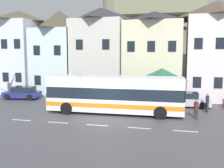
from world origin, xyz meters
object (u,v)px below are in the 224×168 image
object	(u,v)px
transit_bus	(115,95)
parked_car_02	(68,95)
bus_shelter	(162,75)
pedestrian_01	(179,101)
townhouse_00	(21,52)
public_bench	(172,98)
hilltop_castle	(160,44)
parked_car_03	(185,100)
townhouse_03	(154,54)
townhouse_04	(216,51)
townhouse_01	(60,52)
parked_car_01	(23,93)
townhouse_02	(101,52)
pedestrian_00	(196,108)
pedestrian_02	(207,102)

from	to	relation	value
transit_bus	parked_car_02	size ratio (longest dim) A/B	2.52
bus_shelter	pedestrian_01	bearing A→B (deg)	-55.72
townhouse_00	public_bench	size ratio (longest dim) A/B	6.10
pedestrian_01	public_bench	distance (m)	4.47
hilltop_castle	parked_car_03	xyz separation A→B (m)	(3.99, -24.77, -6.00)
hilltop_castle	parked_car_03	bearing A→B (deg)	-80.84
hilltop_castle	parked_car_02	size ratio (longest dim) A/B	9.22
townhouse_03	pedestrian_01	bearing A→B (deg)	-69.56
parked_car_03	hilltop_castle	bearing A→B (deg)	98.29
townhouse_04	transit_bus	size ratio (longest dim) A/B	0.93
townhouse_03	bus_shelter	bearing A→B (deg)	-76.82
townhouse_01	townhouse_04	bearing A→B (deg)	-2.33
parked_car_03	transit_bus	bearing A→B (deg)	-143.93
parked_car_03	parked_car_01	bearing A→B (deg)	178.70
townhouse_00	parked_car_03	xyz separation A→B (m)	(20.80, -5.47, -4.55)
pedestrian_01	townhouse_01	bearing A→B (deg)	151.33
transit_bus	parked_car_03	bearing A→B (deg)	35.57
townhouse_00	public_bench	distance (m)	20.43
pedestrian_01	public_bench	world-z (taller)	pedestrian_01
townhouse_02	parked_car_01	bearing A→B (deg)	-144.88
townhouse_01	townhouse_02	distance (m)	5.46
transit_bus	parked_car_02	bearing A→B (deg)	141.87
townhouse_02	public_bench	distance (m)	10.40
townhouse_00	townhouse_02	distance (m)	11.00
townhouse_03	parked_car_02	bearing A→B (deg)	-149.26
townhouse_02	parked_car_03	bearing A→B (deg)	-28.96
hilltop_castle	public_bench	bearing A→B (deg)	-83.16
hilltop_castle	public_bench	distance (m)	23.85
transit_bus	townhouse_04	bearing A→B (deg)	44.21
townhouse_02	pedestrian_00	bearing A→B (deg)	-43.72
pedestrian_01	public_bench	bearing A→B (deg)	99.60
pedestrian_01	pedestrian_02	world-z (taller)	pedestrian_02
townhouse_04	transit_bus	bearing A→B (deg)	-134.43
townhouse_00	pedestrian_00	world-z (taller)	townhouse_00
townhouse_02	hilltop_castle	world-z (taller)	hilltop_castle
townhouse_00	transit_bus	xyz separation A→B (m)	(15.02, -9.81, -3.65)
townhouse_02	pedestrian_02	xyz separation A→B (m)	(11.62, -7.47, -4.33)
bus_shelter	pedestrian_02	bearing A→B (deg)	-26.70
bus_shelter	parked_car_03	xyz separation A→B (m)	(2.17, 0.04, -2.31)
townhouse_01	hilltop_castle	xyz separation A→B (m)	(11.27, 19.18, 1.50)
townhouse_01	public_bench	world-z (taller)	townhouse_01
parked_car_03	pedestrian_00	xyz separation A→B (m)	(0.73, -4.64, 0.18)
townhouse_02	transit_bus	distance (m)	11.18
pedestrian_00	pedestrian_01	xyz separation A→B (m)	(-1.23, 2.17, 0.07)
transit_bus	pedestrian_02	distance (m)	7.97
townhouse_01	townhouse_03	xyz separation A→B (m)	(11.82, -0.20, -0.29)
townhouse_01	parked_car_03	size ratio (longest dim) A/B	2.26
townhouse_01	public_bench	bearing A→B (deg)	-14.74
hilltop_castle	parked_car_02	xyz separation A→B (m)	(-8.00, -24.47, -6.04)
pedestrian_00	transit_bus	bearing A→B (deg)	177.38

